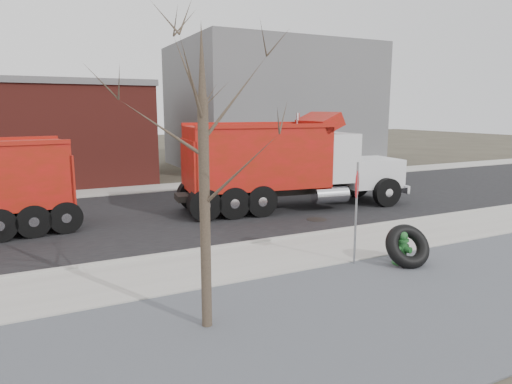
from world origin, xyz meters
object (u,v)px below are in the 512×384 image
dump_truck_red_a (286,161)px  stop_sign (357,195)px  truck_tire (407,246)px  fire_hydrant (402,249)px

dump_truck_red_a → stop_sign: bearing=-98.2°
truck_tire → dump_truck_red_a: size_ratio=0.14×
fire_hydrant → dump_truck_red_a: size_ratio=0.09×
fire_hydrant → truck_tire: truck_tire is taller
stop_sign → dump_truck_red_a: 6.71m
truck_tire → fire_hydrant: bearing=111.5°
stop_sign → truck_tire: bearing=-53.0°
fire_hydrant → stop_sign: size_ratio=0.34×
truck_tire → stop_sign: 1.80m
dump_truck_red_a → truck_tire: bearing=-88.3°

